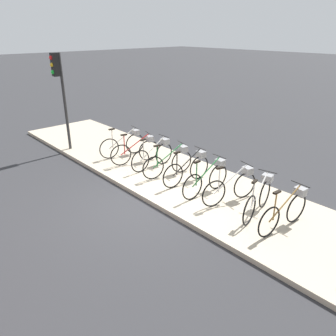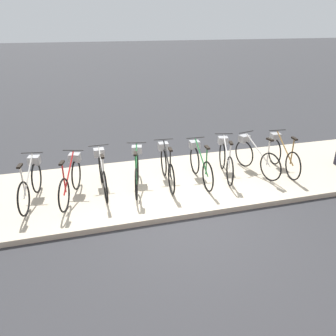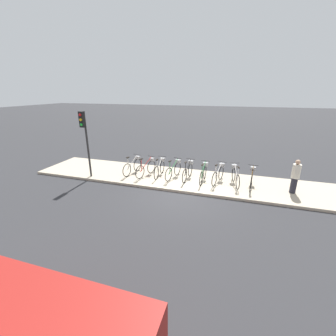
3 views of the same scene
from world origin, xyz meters
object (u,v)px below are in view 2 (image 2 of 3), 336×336
object	(u,v)px
parked_bicycle_4	(167,165)
parked_bicycle_8	(282,154)
parked_bicycle_7	(255,155)
parked_bicycle_2	(102,172)
parked_bicycle_0	(31,181)
parked_bicycle_1	(71,178)
parked_bicycle_6	(225,158)
parked_bicycle_3	(137,169)
parked_bicycle_5	(200,163)

from	to	relation	value
parked_bicycle_4	parked_bicycle_8	size ratio (longest dim) A/B	1.00
parked_bicycle_7	parked_bicycle_2	bearing A→B (deg)	179.83
parked_bicycle_0	parked_bicycle_7	world-z (taller)	same
parked_bicycle_0	parked_bicycle_2	size ratio (longest dim) A/B	0.99
parked_bicycle_2	parked_bicycle_8	distance (m)	4.58
parked_bicycle_2	parked_bicycle_7	bearing A→B (deg)	-0.17
parked_bicycle_1	parked_bicycle_6	xyz separation A→B (m)	(3.73, 0.17, 0.00)
parked_bicycle_7	parked_bicycle_3	bearing A→B (deg)	-179.31
parked_bicycle_4	parked_bicycle_7	xyz separation A→B (m)	(2.32, -0.01, 0.00)
parked_bicycle_3	parked_bicycle_6	bearing A→B (deg)	1.68
parked_bicycle_5	parked_bicycle_2	bearing A→B (deg)	177.68
parked_bicycle_0	parked_bicycle_4	size ratio (longest dim) A/B	0.99
parked_bicycle_2	parked_bicycle_6	world-z (taller)	same
parked_bicycle_0	parked_bicycle_7	distance (m)	5.35
parked_bicycle_1	parked_bicycle_3	bearing A→B (deg)	4.09
parked_bicycle_4	parked_bicycle_5	bearing A→B (deg)	-6.71
parked_bicycle_4	parked_bicycle_0	bearing A→B (deg)	-178.45
parked_bicycle_1	parked_bicycle_8	xyz separation A→B (m)	(5.26, 0.06, 0.00)
parked_bicycle_2	parked_bicycle_4	xyz separation A→B (m)	(1.52, 0.00, 0.00)
parked_bicycle_7	parked_bicycle_0	bearing A→B (deg)	-179.25
parked_bicycle_2	parked_bicycle_6	size ratio (longest dim) A/B	1.02
parked_bicycle_4	parked_bicycle_6	xyz separation A→B (m)	(1.53, 0.02, 0.00)
parked_bicycle_3	parked_bicycle_0	bearing A→B (deg)	-179.18
parked_bicycle_4	parked_bicycle_7	distance (m)	2.32
parked_bicycle_2	parked_bicycle_6	xyz separation A→B (m)	(3.05, 0.02, 0.00)
parked_bicycle_4	parked_bicycle_6	size ratio (longest dim) A/B	1.02
parked_bicycle_1	parked_bicycle_8	size ratio (longest dim) A/B	0.97
parked_bicycle_6	parked_bicycle_5	bearing A→B (deg)	-171.21
parked_bicycle_3	parked_bicycle_6	xyz separation A→B (m)	(2.26, 0.07, 0.00)
parked_bicycle_1	parked_bicycle_0	bearing A→B (deg)	175.01
parked_bicycle_3	parked_bicycle_4	distance (m)	0.73
parked_bicycle_0	parked_bicycle_4	world-z (taller)	same
parked_bicycle_0	parked_bicycle_5	xyz separation A→B (m)	(3.83, -0.01, 0.00)
parked_bicycle_8	parked_bicycle_6	bearing A→B (deg)	175.72
parked_bicycle_2	parked_bicycle_3	size ratio (longest dim) A/B	1.02
parked_bicycle_0	parked_bicycle_3	distance (m)	2.30
parked_bicycle_1	parked_bicycle_7	xyz separation A→B (m)	(4.52, 0.14, 0.00)
parked_bicycle_0	parked_bicycle_6	distance (m)	4.56
parked_bicycle_1	parked_bicycle_6	world-z (taller)	same
parked_bicycle_4	parked_bicycle_3	bearing A→B (deg)	-176.16
parked_bicycle_6	parked_bicycle_8	xyz separation A→B (m)	(1.53, -0.11, 0.00)
parked_bicycle_8	parked_bicycle_7	bearing A→B (deg)	173.39
parked_bicycle_1	parked_bicycle_5	bearing A→B (deg)	1.13
parked_bicycle_6	parked_bicycle_7	xyz separation A→B (m)	(0.79, -0.03, 0.00)
parked_bicycle_2	parked_bicycle_8	xyz separation A→B (m)	(4.58, -0.10, 0.00)
parked_bicycle_5	parked_bicycle_8	world-z (taller)	same
parked_bicycle_3	parked_bicycle_6	distance (m)	2.26
parked_bicycle_5	parked_bicycle_8	bearing A→B (deg)	-0.07
parked_bicycle_2	parked_bicycle_5	bearing A→B (deg)	-2.32
parked_bicycle_3	parked_bicycle_7	bearing A→B (deg)	0.69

